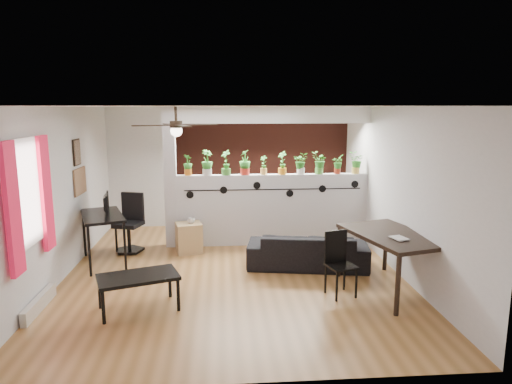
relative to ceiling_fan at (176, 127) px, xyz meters
name	(u,v)px	position (x,y,z in m)	size (l,w,h in m)	color
room_shell	(232,192)	(0.80, 0.30, -1.01)	(6.30, 7.10, 2.90)	brown
partition_wall	(273,209)	(1.60, 1.80, -1.64)	(3.60, 0.18, 1.35)	#BCBCC1
ceiling_header	(273,115)	(1.60, 1.80, 0.14)	(3.60, 0.18, 0.30)	silver
pier_column	(170,178)	(-0.31, 1.80, -1.01)	(0.22, 0.20, 2.60)	#BCBCC1
brick_panel	(265,167)	(1.60, 3.27, -1.01)	(3.90, 0.05, 2.60)	brown
vine_decal	(273,189)	(1.60, 1.70, -1.23)	(3.31, 0.01, 0.30)	black
window_assembly	(28,196)	(-1.76, -0.90, -0.81)	(0.09, 1.30, 1.55)	white
baseboard_heater	(39,304)	(-1.74, -0.90, -2.22)	(0.08, 1.00, 0.18)	beige
corkboard	(80,181)	(-1.78, 1.25, -0.96)	(0.03, 0.60, 0.45)	#875F41
framed_art	(77,152)	(-1.78, 1.20, -0.46)	(0.03, 0.34, 0.44)	#8C7259
ceiling_fan	(176,127)	(0.00, 0.00, 0.00)	(1.19, 1.19, 0.43)	black
potted_plant_0	(188,164)	(0.02, 1.80, -0.76)	(0.25, 0.24, 0.39)	orange
potted_plant_1	(207,162)	(0.37, 1.80, -0.72)	(0.32, 0.31, 0.47)	silver
potted_plant_2	(226,162)	(0.72, 1.80, -0.72)	(0.31, 0.32, 0.47)	#3D802E
potted_plant_3	(245,162)	(1.07, 1.80, -0.72)	(0.22, 0.26, 0.47)	red
potted_plant_4	(264,164)	(1.42, 1.80, -0.77)	(0.22, 0.21, 0.36)	gold
potted_plant_5	(282,162)	(1.78, 1.80, -0.73)	(0.28, 0.29, 0.43)	orange
potted_plant_6	(301,163)	(2.13, 1.80, -0.75)	(0.23, 0.19, 0.41)	silver
potted_plant_7	(319,162)	(2.48, 1.80, -0.74)	(0.27, 0.25, 0.42)	#4C9937
potted_plant_8	(338,164)	(2.83, 1.80, -0.77)	(0.19, 0.21, 0.36)	#AE351B
potted_plant_9	(356,162)	(3.18, 1.80, -0.75)	(0.23, 0.20, 0.41)	gold
sofa	(307,251)	(2.03, 0.47, -2.04)	(1.86, 0.73, 0.54)	black
cube_shelf	(189,238)	(0.03, 1.39, -2.04)	(0.44, 0.39, 0.54)	tan
cup	(191,221)	(0.08, 1.39, -1.72)	(0.13, 0.13, 0.10)	gray
computer_desk	(102,219)	(-1.35, 0.89, -1.55)	(0.98, 1.31, 0.85)	black
monitor	(104,207)	(-1.35, 1.04, -1.38)	(0.05, 0.31, 0.18)	black
office_chair	(130,227)	(-1.03, 1.52, -1.85)	(0.55, 0.56, 1.05)	black
dining_table	(392,240)	(3.03, -0.59, -1.57)	(1.30, 1.72, 0.84)	black
book	(394,239)	(2.93, -0.89, -1.46)	(0.18, 0.24, 0.02)	gray
folding_chair	(338,257)	(2.25, -0.65, -1.78)	(0.45, 0.45, 0.90)	black
coffee_table	(138,279)	(-0.45, -0.98, -1.90)	(1.13, 0.85, 0.47)	black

